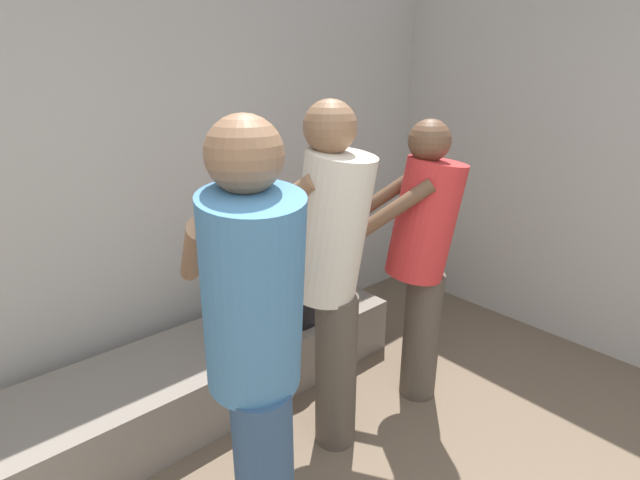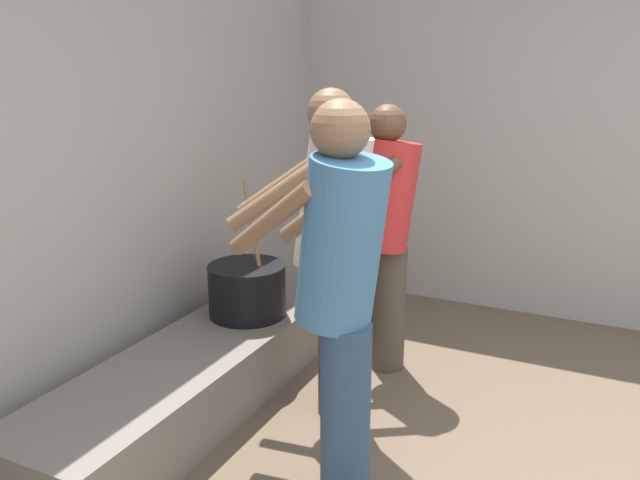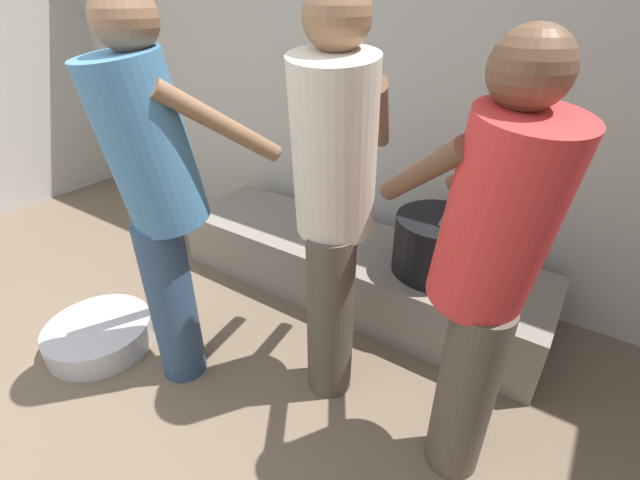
# 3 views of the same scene
# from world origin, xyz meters

# --- Properties ---
(block_enclosure_rear) EXTENTS (5.45, 0.20, 2.44)m
(block_enclosure_rear) POSITION_xyz_m (0.00, 2.61, 1.22)
(block_enclosure_rear) COLOR #ADA8A0
(block_enclosure_rear) RESTS_ON ground_plane
(hearth_ledge) EXTENTS (2.18, 0.60, 0.35)m
(hearth_ledge) POSITION_xyz_m (0.41, 2.09, 0.17)
(hearth_ledge) COLOR slate
(hearth_ledge) RESTS_ON ground_plane
(cooking_pot_main) EXTENTS (0.44, 0.44, 0.75)m
(cooking_pot_main) POSITION_xyz_m (0.90, 2.08, 0.50)
(cooking_pot_main) COLOR black
(cooking_pot_main) RESTS_ON hearth_ledge
(cook_in_blue_shirt) EXTENTS (0.53, 0.74, 1.63)m
(cook_in_blue_shirt) POSITION_xyz_m (0.07, 1.13, 0.94)
(cook_in_blue_shirt) COLOR navy
(cook_in_blue_shirt) RESTS_ON ground_plane
(cook_in_red_shirt) EXTENTS (0.70, 0.66, 1.54)m
(cook_in_red_shirt) POSITION_xyz_m (1.26, 1.38, 0.88)
(cook_in_red_shirt) COLOR #4C4238
(cook_in_red_shirt) RESTS_ON ground_plane
(cook_in_cream_shirt) EXTENTS (0.55, 0.75, 1.64)m
(cook_in_cream_shirt) POSITION_xyz_m (0.68, 1.45, 0.94)
(cook_in_cream_shirt) COLOR #4C4238
(cook_in_cream_shirt) RESTS_ON ground_plane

